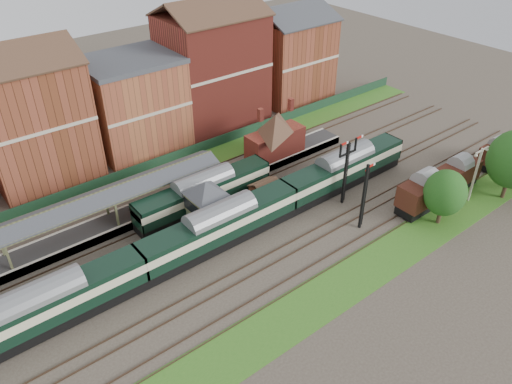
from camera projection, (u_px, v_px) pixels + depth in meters
ground at (248, 231)px, 54.12m from camera, size 160.00×160.00×0.00m
grass_back at (173, 171)px, 64.52m from camera, size 90.00×4.50×0.06m
grass_front at (327, 294)px, 46.30m from camera, size 90.00×5.00×0.06m
fence at (164, 160)px, 65.42m from camera, size 90.00×0.12×1.50m
platform at (163, 204)px, 57.61m from camera, size 55.00×3.40×1.00m
signal_box at (207, 204)px, 52.91m from camera, size 5.40×5.40×6.00m
brick_hut at (265, 193)px, 58.16m from camera, size 3.20×2.64×2.94m
station_building at (275, 135)px, 64.47m from camera, size 8.10×8.10×5.90m
canopy at (108, 192)px, 52.24m from camera, size 26.00×3.89×4.08m
semaphore_bracket at (346, 169)px, 56.14m from camera, size 3.60×0.25×8.18m
semaphore_siding at (364, 196)px, 52.43m from camera, size 1.23×0.25×8.00m
yard_lamp at (476, 172)px, 56.82m from camera, size 2.60×0.22×7.00m
town_backdrop at (132, 99)px, 66.41m from camera, size 69.00×10.00×16.00m
dmu_train at (221, 226)px, 50.94m from camera, size 54.70×2.88×4.20m
platform_railcar at (204, 192)px, 56.41m from camera, size 17.00×2.68×3.91m
goods_van_a at (423, 193)px, 56.38m from camera, size 6.56×2.84×3.98m
goods_van_b at (458, 174)px, 60.04m from camera, size 5.91×2.56×3.59m
goods_van_c at (497, 153)px, 64.73m from camera, size 5.35×2.32×3.24m
tree_far at (445, 193)px, 53.19m from camera, size 4.54×4.54×6.62m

